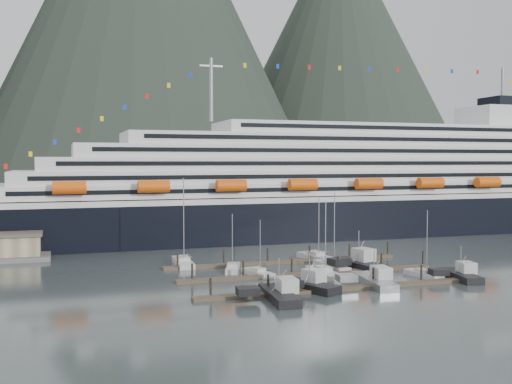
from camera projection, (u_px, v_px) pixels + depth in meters
ground at (343, 276)px, 104.83m from camera, size 1600.00×1600.00×0.00m
mountains at (151, 33)px, 671.07m from camera, size 870.00×440.00×420.00m
cruise_ship at (352, 190)px, 165.68m from camera, size 210.00×30.40×50.30m
dock_near at (343, 288)px, 93.84m from camera, size 48.18×2.28×3.20m
dock_mid at (310, 273)px, 106.18m from camera, size 48.18×2.28×3.20m
dock_far at (284, 262)px, 118.51m from camera, size 48.18×2.28×3.20m
sailboat_a at (258, 273)px, 105.72m from camera, size 4.03×8.31×10.35m
sailboat_b at (233, 268)px, 110.53m from camera, size 4.98×9.01×10.92m
sailboat_c at (323, 273)px, 105.65m from camera, size 2.73×9.97×13.65m
sailboat_d at (331, 266)px, 112.61m from camera, size 3.04×10.70×14.76m
sailboat_e at (183, 263)px, 116.18m from camera, size 3.42×11.37×17.51m
sailboat_f at (316, 257)px, 122.64m from camera, size 4.84×10.43×13.73m
sailboat_h at (423, 275)px, 104.32m from camera, size 3.37×8.24×12.10m
trawler_a at (278, 294)px, 87.20m from camera, size 8.99×12.42×6.68m
trawler_b at (309, 285)px, 93.48m from camera, size 9.21×10.84×6.72m
trawler_c at (373, 280)px, 97.36m from camera, size 9.05×12.74×6.33m
trawler_d at (460, 275)px, 102.25m from camera, size 8.06×10.83×6.19m
trawler_e at (358, 264)px, 112.11m from camera, size 9.87×12.74×7.95m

